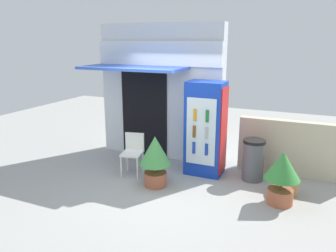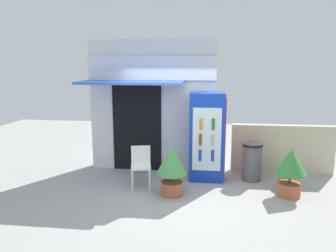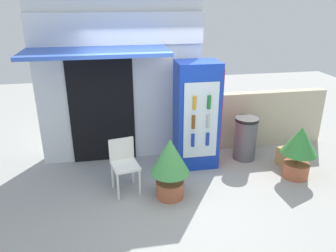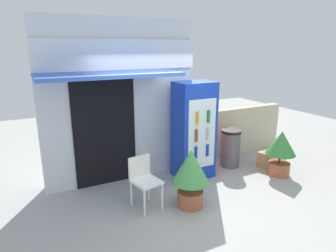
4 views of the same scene
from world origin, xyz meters
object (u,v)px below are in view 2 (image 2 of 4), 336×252
(potted_plant_near_shop, at_px, (172,166))
(potted_plant_curbside, at_px, (291,168))
(drink_cooler, at_px, (207,137))
(trash_bin, at_px, (252,162))
(cardboard_box, at_px, (288,180))
(plastic_chair, at_px, (141,163))

(potted_plant_near_shop, height_order, potted_plant_curbside, potted_plant_near_shop)
(potted_plant_near_shop, bearing_deg, drink_cooler, 55.70)
(potted_plant_curbside, relative_size, trash_bin, 1.12)
(potted_plant_near_shop, xyz_separation_m, cardboard_box, (2.40, 0.67, -0.44))
(potted_plant_curbside, bearing_deg, cardboard_box, 79.60)
(potted_plant_near_shop, relative_size, cardboard_box, 2.94)
(drink_cooler, relative_size, potted_plant_curbside, 2.07)
(plastic_chair, relative_size, cardboard_box, 2.53)
(trash_bin, relative_size, cardboard_box, 2.49)
(drink_cooler, xyz_separation_m, cardboard_box, (1.71, -0.33, -0.81))
(drink_cooler, height_order, plastic_chair, drink_cooler)
(drink_cooler, relative_size, trash_bin, 2.32)
(drink_cooler, height_order, potted_plant_curbside, drink_cooler)
(trash_bin, distance_m, cardboard_box, 0.85)
(potted_plant_curbside, bearing_deg, drink_cooler, 154.09)
(plastic_chair, bearing_deg, cardboard_box, 5.82)
(plastic_chair, bearing_deg, trash_bin, 16.31)
(plastic_chair, bearing_deg, drink_cooler, 25.11)
(plastic_chair, relative_size, potted_plant_curbside, 0.91)
(cardboard_box, bearing_deg, potted_plant_near_shop, -164.34)
(trash_bin, bearing_deg, potted_plant_curbside, -53.44)
(plastic_chair, distance_m, cardboard_box, 3.13)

